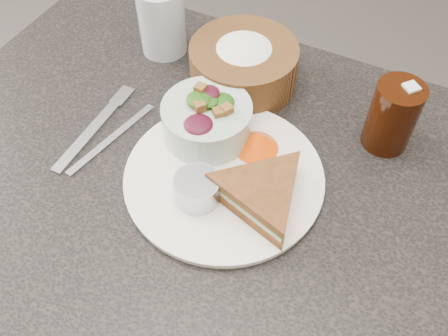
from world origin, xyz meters
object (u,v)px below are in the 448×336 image
(dining_table, at_px, (216,276))
(salad_bowl, at_px, (207,115))
(sandwich, at_px, (262,194))
(cola_glass, at_px, (393,113))
(dressing_ramekin, at_px, (197,189))
(bread_basket, at_px, (244,60))
(water_glass, at_px, (162,20))
(dinner_plate, at_px, (224,178))

(dining_table, xyz_separation_m, salad_bowl, (-0.04, 0.05, 0.43))
(sandwich, distance_m, cola_glass, 0.24)
(dressing_ramekin, distance_m, bread_basket, 0.27)
(sandwich, bearing_deg, bread_basket, 137.64)
(water_glass, bearing_deg, bread_basket, -6.62)
(dining_table, bearing_deg, water_glass, 134.85)
(sandwich, relative_size, bread_basket, 0.89)
(dining_table, height_order, cola_glass, cola_glass)
(dressing_ramekin, bearing_deg, dining_table, 96.98)
(dining_table, xyz_separation_m, sandwich, (0.09, -0.03, 0.41))
(water_glass, bearing_deg, cola_glass, -5.60)
(water_glass, bearing_deg, dinner_plate, -43.57)
(cola_glass, bearing_deg, water_glass, 174.40)
(dining_table, height_order, dressing_ramekin, dressing_ramekin)
(dressing_ramekin, bearing_deg, cola_glass, 48.62)
(dinner_plate, xyz_separation_m, sandwich, (0.07, -0.02, 0.03))
(water_glass, bearing_deg, dining_table, -45.15)
(dinner_plate, distance_m, water_glass, 0.34)
(dinner_plate, bearing_deg, bread_basket, 107.87)
(sandwich, height_order, salad_bowl, salad_bowl)
(bread_basket, height_order, cola_glass, cola_glass)
(dinner_plate, relative_size, bread_basket, 1.60)
(bread_basket, bearing_deg, dressing_ramekin, -78.94)
(salad_bowl, xyz_separation_m, dressing_ramekin, (0.05, -0.12, -0.02))
(dining_table, relative_size, sandwich, 6.00)
(dining_table, relative_size, water_glass, 7.77)
(dining_table, relative_size, dressing_ramekin, 14.84)
(sandwich, relative_size, cola_glass, 1.31)
(dinner_plate, distance_m, bread_basket, 0.23)
(dining_table, xyz_separation_m, dinner_plate, (0.02, -0.01, 0.38))
(dining_table, height_order, water_glass, water_glass)
(dining_table, bearing_deg, dinner_plate, -24.91)
(salad_bowl, bearing_deg, dressing_ramekin, -68.71)
(dining_table, relative_size, dinner_plate, 3.35)
(dinner_plate, height_order, salad_bowl, salad_bowl)
(dining_table, relative_size, salad_bowl, 7.08)
(sandwich, bearing_deg, salad_bowl, 164.14)
(dressing_ramekin, height_order, water_glass, water_glass)
(salad_bowl, bearing_deg, dining_table, -54.31)
(sandwich, xyz_separation_m, water_glass, (-0.31, 0.25, 0.03))
(dinner_plate, distance_m, cola_glass, 0.28)
(dinner_plate, relative_size, cola_glass, 2.34)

